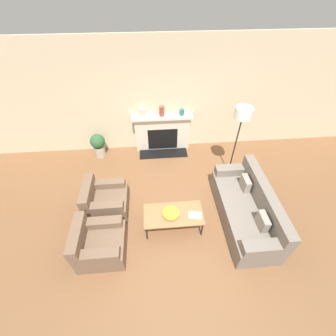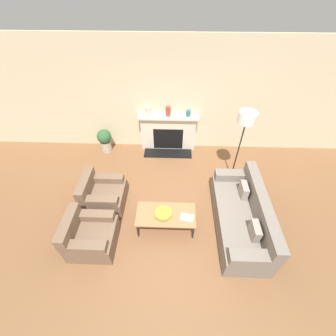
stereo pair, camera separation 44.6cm
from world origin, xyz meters
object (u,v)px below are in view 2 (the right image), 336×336
(armchair_near, at_px, (90,236))
(bowl, at_px, (163,213))
(mantel_vase_center_left, at_px, (168,111))
(book, at_px, (187,218))
(potted_plant, at_px, (105,139))
(coffee_table, at_px, (166,215))
(mantel_vase_left, at_px, (149,111))
(mantel_vase_center_right, at_px, (188,113))
(couch, at_px, (242,217))
(armchair_far, at_px, (103,195))
(floor_lamp, at_px, (245,127))
(fireplace, at_px, (168,133))

(armchair_near, height_order, bowl, armchair_near)
(armchair_near, bearing_deg, mantel_vase_center_left, -23.86)
(bowl, relative_size, book, 1.19)
(bowl, relative_size, mantel_vase_center_left, 1.31)
(mantel_vase_center_left, distance_m, potted_plant, 1.91)
(coffee_table, height_order, mantel_vase_left, mantel_vase_left)
(coffee_table, distance_m, potted_plant, 2.98)
(coffee_table, xyz_separation_m, potted_plant, (-1.77, 2.40, -0.00))
(bowl, distance_m, mantel_vase_center_right, 2.74)
(couch, distance_m, mantel_vase_center_right, 2.86)
(coffee_table, distance_m, bowl, 0.08)
(armchair_far, height_order, mantel_vase_center_right, mantel_vase_center_right)
(armchair_far, bearing_deg, floor_lamp, -72.69)
(mantel_vase_center_right, bearing_deg, armchair_near, -121.45)
(armchair_near, xyz_separation_m, mantel_vase_center_left, (1.35, 3.04, 0.87))
(potted_plant, bearing_deg, armchair_near, -82.33)
(potted_plant, bearing_deg, couch, -35.66)
(bowl, relative_size, mantel_vase_center_right, 2.15)
(coffee_table, relative_size, mantel_vase_center_right, 7.30)
(armchair_near, xyz_separation_m, armchair_far, (0.00, 0.97, 0.00))
(armchair_far, xyz_separation_m, floor_lamp, (2.96, 0.92, 1.19))
(fireplace, relative_size, bowl, 4.70)
(fireplace, xyz_separation_m, coffee_table, (0.04, -2.59, -0.12))
(couch, relative_size, armchair_far, 2.44)
(mantel_vase_left, xyz_separation_m, mantel_vase_center_right, (1.01, 0.00, -0.04))
(coffee_table, bearing_deg, potted_plant, 126.43)
(fireplace, height_order, armchair_near, fireplace)
(fireplace, distance_m, mantel_vase_center_left, 0.66)
(book, relative_size, mantel_vase_center_left, 1.11)
(floor_lamp, bearing_deg, armchair_near, -147.39)
(couch, distance_m, bowl, 1.55)
(coffee_table, relative_size, floor_lamp, 0.63)
(book, xyz_separation_m, potted_plant, (-2.18, 2.47, -0.04))
(mantel_vase_left, bearing_deg, mantel_vase_center_right, 0.00)
(mantel_vase_center_right, relative_size, potted_plant, 0.23)
(mantel_vase_center_left, height_order, potted_plant, mantel_vase_center_left)
(mantel_vase_center_right, bearing_deg, mantel_vase_center_left, 180.00)
(coffee_table, xyz_separation_m, book, (0.41, -0.08, 0.04))
(bowl, bearing_deg, potted_plant, 125.65)
(bowl, height_order, mantel_vase_center_right, mantel_vase_center_right)
(book, distance_m, potted_plant, 3.30)
(fireplace, relative_size, book, 5.59)
(coffee_table, bearing_deg, mantel_vase_center_right, 79.71)
(couch, distance_m, armchair_near, 2.93)
(potted_plant, bearing_deg, mantel_vase_left, 9.48)
(couch, xyz_separation_m, potted_plant, (-3.27, 2.34, 0.06))
(armchair_far, relative_size, coffee_table, 0.74)
(book, relative_size, floor_lamp, 0.16)
(armchair_near, xyz_separation_m, potted_plant, (-0.38, 2.84, 0.10))
(couch, height_order, floor_lamp, floor_lamp)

